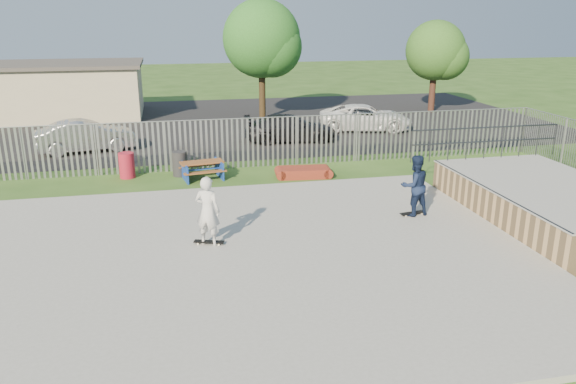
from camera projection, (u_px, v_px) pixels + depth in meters
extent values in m
plane|color=#2D4E1A|center=(237.00, 262.00, 14.06)|extent=(120.00, 120.00, 0.00)
cube|color=gray|center=(237.00, 259.00, 14.04)|extent=(15.00, 12.00, 0.15)
cube|color=tan|center=(548.00, 204.00, 16.74)|extent=(4.00, 7.00, 1.05)
cube|color=#9E9E99|center=(551.00, 186.00, 16.58)|extent=(4.05, 7.05, 0.04)
cylinder|color=#383A3F|center=(491.00, 190.00, 16.18)|extent=(0.06, 7.00, 0.06)
cube|color=brown|center=(202.00, 162.00, 20.97)|extent=(1.66, 0.86, 0.05)
cube|color=brown|center=(205.00, 172.00, 20.58)|extent=(1.60, 0.49, 0.04)
cube|color=brown|center=(199.00, 165.00, 21.51)|extent=(1.60, 0.49, 0.04)
cube|color=#16399B|center=(202.00, 170.00, 21.06)|extent=(1.59, 1.44, 0.65)
cube|color=maroon|center=(303.00, 172.00, 21.35)|extent=(1.87, 1.06, 0.36)
cylinder|color=#A6192D|center=(127.00, 165.00, 21.16)|extent=(0.58, 0.58, 0.96)
cylinder|color=#262629|center=(180.00, 164.00, 21.43)|extent=(0.57, 0.57, 0.95)
cube|color=black|center=(195.00, 124.00, 31.76)|extent=(40.00, 18.00, 0.02)
imported|color=#AEAEB3|center=(86.00, 136.00, 25.06)|extent=(4.52, 2.40, 1.41)
imported|color=black|center=(291.00, 128.00, 27.11)|extent=(4.52, 2.05, 1.28)
imported|color=white|center=(365.00, 118.00, 29.71)|extent=(5.24, 3.33, 1.35)
cube|color=beige|center=(54.00, 92.00, 33.43)|extent=(10.00, 6.00, 3.00)
cube|color=#4C4742|center=(51.00, 64.00, 32.94)|extent=(10.40, 6.40, 0.20)
cylinder|color=#382916|center=(262.00, 85.00, 32.60)|extent=(0.38, 0.38, 3.94)
sphere|color=#275F20|center=(261.00, 39.00, 31.80)|extent=(4.41, 4.41, 4.41)
cylinder|color=#44261B|center=(433.00, 86.00, 35.12)|extent=(0.39, 0.39, 3.25)
sphere|color=#2F591E|center=(435.00, 50.00, 34.46)|extent=(3.64, 3.64, 3.64)
cube|color=black|center=(413.00, 213.00, 16.90)|extent=(0.82, 0.32, 0.02)
cube|color=black|center=(209.00, 242.00, 14.75)|extent=(0.82, 0.44, 0.02)
imported|color=#121D39|center=(415.00, 186.00, 16.64)|extent=(1.00, 0.83, 1.85)
imported|color=silver|center=(208.00, 211.00, 14.49)|extent=(0.80, 0.71, 1.85)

